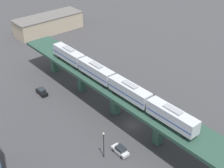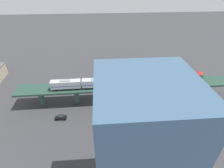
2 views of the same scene
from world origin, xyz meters
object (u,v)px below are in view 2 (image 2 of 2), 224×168
at_px(street_car_silver, 142,110).
at_px(street_lamp, 141,110).
at_px(delivery_truck, 109,86).
at_px(street_car_black, 61,117).
at_px(office_tower, 139,157).
at_px(signal_hut, 199,75).
at_px(street_car_green, 185,108).
at_px(subway_train, 112,82).

height_order(street_car_silver, street_lamp, street_lamp).
distance_m(street_car_silver, delivery_truck, 21.97).
height_order(street_car_black, office_tower, office_tower).
distance_m(signal_hut, street_car_silver, 31.71).
xyz_separation_m(delivery_truck, office_tower, (-50.93, -2.95, 16.24)).
bearing_deg(office_tower, street_car_green, -40.55).
relative_size(subway_train, delivery_truck, 6.64).
height_order(street_car_black, street_lamp, street_lamp).
bearing_deg(street_car_black, subway_train, -66.78).
height_order(street_car_green, office_tower, office_tower).
distance_m(subway_train, delivery_truck, 14.08).
height_order(street_car_black, delivery_truck, delivery_truck).
relative_size(signal_hut, street_car_black, 0.77).
xyz_separation_m(subway_train, street_car_silver, (-7.36, -11.76, -9.92)).
relative_size(street_car_black, delivery_truck, 0.59).
xyz_separation_m(delivery_truck, street_lamp, (-21.62, -11.01, 2.35)).
height_order(street_car_green, delivery_truck, delivery_truck).
xyz_separation_m(subway_train, delivery_truck, (10.73, 0.68, -9.09)).
xyz_separation_m(signal_hut, street_car_silver, (-11.66, 28.02, -9.18)).
bearing_deg(delivery_truck, signal_hut, -99.03).
bearing_deg(delivery_truck, street_lamp, -153.01).
distance_m(subway_train, street_lamp, 16.46).
xyz_separation_m(subway_train, street_lamp, (-10.89, -10.33, -6.75)).
relative_size(subway_train, street_car_black, 11.25).
xyz_separation_m(signal_hut, street_lamp, (-15.19, 29.44, -6.01)).
distance_m(street_car_silver, street_lamp, 4.95).
distance_m(street_car_green, delivery_truck, 35.96).
bearing_deg(street_car_silver, delivery_truck, 34.51).
bearing_deg(office_tower, street_car_silver, -16.11).
height_order(street_car_green, street_lamp, street_lamp).
bearing_deg(street_car_silver, street_car_green, -89.74).
xyz_separation_m(street_car_black, delivery_truck, (19.71, -20.26, 0.82)).
bearing_deg(subway_train, delivery_truck, 3.62).
distance_m(street_car_black, street_car_silver, 32.73).
bearing_deg(street_car_black, street_car_green, -88.09).
xyz_separation_m(street_car_green, delivery_truck, (18.00, 31.12, 0.82)).
relative_size(street_lamp, office_tower, 0.19).
height_order(subway_train, office_tower, office_tower).
height_order(street_car_silver, office_tower, office_tower).
bearing_deg(street_car_silver, subway_train, 57.96).
relative_size(street_car_silver, office_tower, 0.12).
bearing_deg(street_lamp, subway_train, 43.50).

